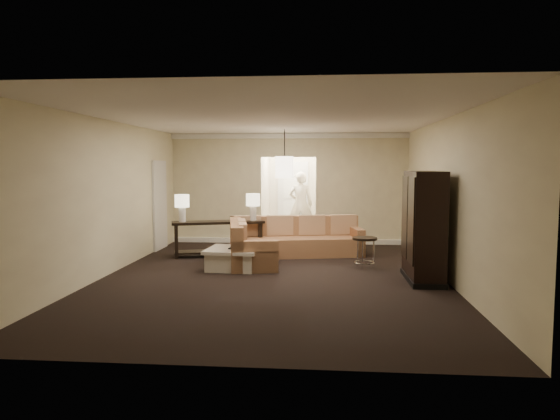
# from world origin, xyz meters

# --- Properties ---
(ground) EXTENTS (8.00, 8.00, 0.00)m
(ground) POSITION_xyz_m (0.00, 0.00, 0.00)
(ground) COLOR black
(ground) RESTS_ON ground
(wall_back) EXTENTS (6.00, 0.04, 2.80)m
(wall_back) POSITION_xyz_m (0.00, 4.00, 1.40)
(wall_back) COLOR beige
(wall_back) RESTS_ON ground
(wall_front) EXTENTS (6.00, 0.04, 2.80)m
(wall_front) POSITION_xyz_m (0.00, -4.00, 1.40)
(wall_front) COLOR beige
(wall_front) RESTS_ON ground
(wall_left) EXTENTS (0.04, 8.00, 2.80)m
(wall_left) POSITION_xyz_m (-3.00, 0.00, 1.40)
(wall_left) COLOR beige
(wall_left) RESTS_ON ground
(wall_right) EXTENTS (0.04, 8.00, 2.80)m
(wall_right) POSITION_xyz_m (3.00, 0.00, 1.40)
(wall_right) COLOR beige
(wall_right) RESTS_ON ground
(ceiling) EXTENTS (6.00, 8.00, 0.02)m
(ceiling) POSITION_xyz_m (0.00, 0.00, 2.80)
(ceiling) COLOR white
(ceiling) RESTS_ON wall_back
(crown_molding) EXTENTS (6.00, 0.10, 0.12)m
(crown_molding) POSITION_xyz_m (0.00, 3.95, 2.73)
(crown_molding) COLOR white
(crown_molding) RESTS_ON wall_back
(baseboard) EXTENTS (6.00, 0.10, 0.12)m
(baseboard) POSITION_xyz_m (0.00, 3.95, 0.06)
(baseboard) COLOR white
(baseboard) RESTS_ON ground
(side_door) EXTENTS (0.05, 0.90, 2.10)m
(side_door) POSITION_xyz_m (-2.97, 2.80, 1.05)
(side_door) COLOR silver
(side_door) RESTS_ON ground
(foyer) EXTENTS (1.44, 2.02, 2.80)m
(foyer) POSITION_xyz_m (0.00, 5.34, 1.30)
(foyer) COLOR silver
(foyer) RESTS_ON ground
(sectional_sofa) EXTENTS (3.03, 2.73, 0.87)m
(sectional_sofa) POSITION_xyz_m (0.02, 1.83, 0.35)
(sectional_sofa) COLOR brown
(sectional_sofa) RESTS_ON ground
(coffee_table) EXTENTS (1.07, 1.07, 0.42)m
(coffee_table) POSITION_xyz_m (-0.82, 0.68, 0.20)
(coffee_table) COLOR silver
(coffee_table) RESTS_ON ground
(console_table) EXTENTS (2.04, 1.03, 0.77)m
(console_table) POSITION_xyz_m (-1.40, 2.00, 0.46)
(console_table) COLOR black
(console_table) RESTS_ON ground
(armoire) EXTENTS (0.56, 1.31, 1.88)m
(armoire) POSITION_xyz_m (2.59, -0.05, 0.90)
(armoire) COLOR black
(armoire) RESTS_ON ground
(drink_table) EXTENTS (0.48, 0.48, 0.60)m
(drink_table) POSITION_xyz_m (1.69, 0.95, 0.43)
(drink_table) COLOR black
(drink_table) RESTS_ON ground
(table_lamp_left) EXTENTS (0.31, 0.31, 0.59)m
(table_lamp_left) POSITION_xyz_m (-2.14, 1.77, 1.17)
(table_lamp_left) COLOR silver
(table_lamp_left) RESTS_ON console_table
(table_lamp_right) EXTENTS (0.31, 0.31, 0.59)m
(table_lamp_right) POSITION_xyz_m (-0.66, 2.23, 1.17)
(table_lamp_right) COLOR silver
(table_lamp_right) RESTS_ON console_table
(pendant_light) EXTENTS (0.38, 0.38, 1.09)m
(pendant_light) POSITION_xyz_m (0.00, 2.70, 1.95)
(pendant_light) COLOR black
(pendant_light) RESTS_ON ceiling
(person) EXTENTS (0.74, 0.51, 2.02)m
(person) POSITION_xyz_m (0.26, 5.20, 1.01)
(person) COLOR silver
(person) RESTS_ON ground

